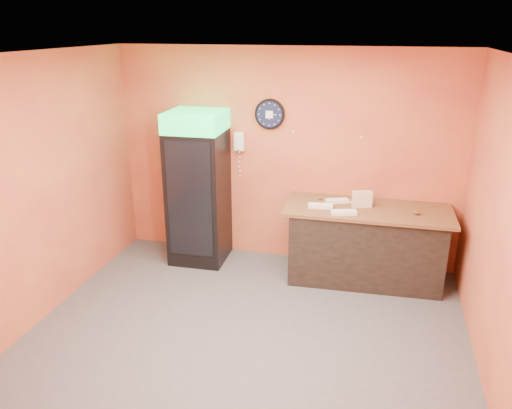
% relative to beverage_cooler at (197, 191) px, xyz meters
% --- Properties ---
extents(floor, '(4.50, 4.50, 0.00)m').
position_rel_beverage_cooler_xyz_m(floor, '(1.09, -1.60, -0.99)').
color(floor, '#47474C').
rests_on(floor, ground).
extents(back_wall, '(4.50, 0.02, 2.80)m').
position_rel_beverage_cooler_xyz_m(back_wall, '(1.09, 0.40, 0.41)').
color(back_wall, '#D6743C').
rests_on(back_wall, floor).
extents(left_wall, '(0.02, 4.00, 2.80)m').
position_rel_beverage_cooler_xyz_m(left_wall, '(-1.16, -1.60, 0.41)').
color(left_wall, '#D6743C').
rests_on(left_wall, floor).
extents(right_wall, '(0.02, 4.00, 2.80)m').
position_rel_beverage_cooler_xyz_m(right_wall, '(3.34, -1.60, 0.41)').
color(right_wall, '#D6743C').
rests_on(right_wall, floor).
extents(ceiling, '(4.50, 4.00, 0.02)m').
position_rel_beverage_cooler_xyz_m(ceiling, '(1.09, -1.60, 1.81)').
color(ceiling, white).
rests_on(ceiling, back_wall).
extents(beverage_cooler, '(0.72, 0.74, 2.02)m').
position_rel_beverage_cooler_xyz_m(beverage_cooler, '(0.00, 0.00, 0.00)').
color(beverage_cooler, black).
rests_on(beverage_cooler, floor).
extents(prep_counter, '(1.85, 0.89, 0.91)m').
position_rel_beverage_cooler_xyz_m(prep_counter, '(2.20, -0.01, -0.53)').
color(prep_counter, black).
rests_on(prep_counter, floor).
extents(wall_clock, '(0.39, 0.06, 0.39)m').
position_rel_beverage_cooler_xyz_m(wall_clock, '(0.88, 0.37, 0.98)').
color(wall_clock, black).
rests_on(wall_clock, back_wall).
extents(wall_phone, '(0.13, 0.11, 0.24)m').
position_rel_beverage_cooler_xyz_m(wall_phone, '(0.48, 0.34, 0.61)').
color(wall_phone, white).
rests_on(wall_phone, back_wall).
extents(butcher_paper, '(2.01, 0.92, 0.04)m').
position_rel_beverage_cooler_xyz_m(butcher_paper, '(2.20, -0.01, -0.06)').
color(butcher_paper, brown).
rests_on(butcher_paper, prep_counter).
extents(sub_roll_stack, '(0.25, 0.15, 0.20)m').
position_rel_beverage_cooler_xyz_m(sub_roll_stack, '(2.12, 0.00, 0.06)').
color(sub_roll_stack, beige).
rests_on(sub_roll_stack, butcher_paper).
extents(wrapped_sandwich_left, '(0.31, 0.15, 0.04)m').
position_rel_beverage_cooler_xyz_m(wrapped_sandwich_left, '(1.63, -0.14, -0.02)').
color(wrapped_sandwich_left, white).
rests_on(wrapped_sandwich_left, butcher_paper).
extents(wrapped_sandwich_mid, '(0.31, 0.19, 0.04)m').
position_rel_beverage_cooler_xyz_m(wrapped_sandwich_mid, '(1.93, -0.29, -0.02)').
color(wrapped_sandwich_mid, white).
rests_on(wrapped_sandwich_mid, butcher_paper).
extents(wrapped_sandwich_right, '(0.31, 0.21, 0.04)m').
position_rel_beverage_cooler_xyz_m(wrapped_sandwich_right, '(1.81, 0.09, -0.02)').
color(wrapped_sandwich_right, white).
rests_on(wrapped_sandwich_right, butcher_paper).
extents(kitchen_tool, '(0.06, 0.06, 0.06)m').
position_rel_beverage_cooler_xyz_m(kitchen_tool, '(2.06, 0.11, -0.01)').
color(kitchen_tool, silver).
rests_on(kitchen_tool, butcher_paper).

